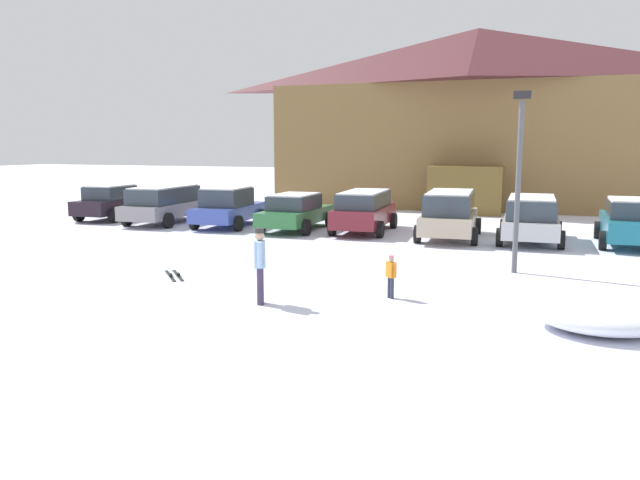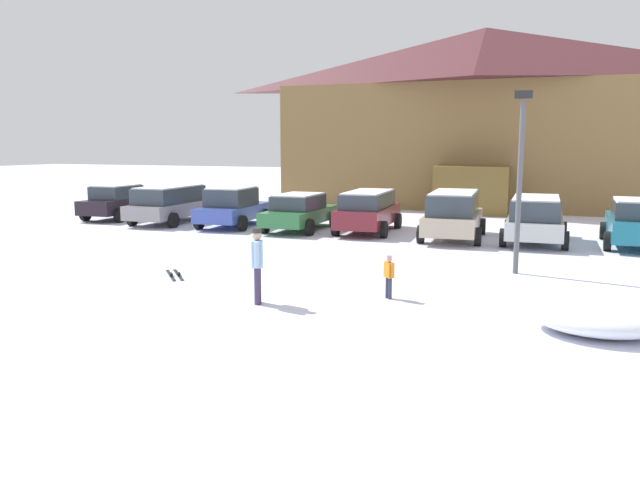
{
  "view_description": "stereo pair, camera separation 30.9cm",
  "coord_description": "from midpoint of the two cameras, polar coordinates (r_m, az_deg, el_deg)",
  "views": [
    {
      "loc": [
        7.17,
        -8.95,
        3.43
      ],
      "look_at": [
        1.39,
        6.41,
        0.93
      ],
      "focal_mm": 35.0,
      "sensor_mm": 36.0,
      "label": 1
    },
    {
      "loc": [
        7.45,
        -8.84,
        3.43
      ],
      "look_at": [
        1.39,
        6.41,
        0.93
      ],
      "focal_mm": 35.0,
      "sensor_mm": 36.0,
      "label": 2
    }
  ],
  "objects": [
    {
      "name": "parked_grey_wagon",
      "position": [
        28.47,
        -14.3,
        3.29
      ],
      "size": [
        2.44,
        4.89,
        1.65
      ],
      "color": "gray",
      "rests_on": "ground"
    },
    {
      "name": "pair_of_skis",
      "position": [
        16.99,
        -13.7,
        -3.16
      ],
      "size": [
        1.23,
        1.31,
        0.08
      ],
      "color": "black",
      "rests_on": "ground"
    },
    {
      "name": "skier_adult_in_blue_parka",
      "position": [
        13.57,
        -6.16,
        -1.96
      ],
      "size": [
        0.39,
        0.57,
        1.67
      ],
      "color": "#3C2E4B",
      "rests_on": "ground"
    },
    {
      "name": "parked_green_coupe",
      "position": [
        25.35,
        -2.57,
        2.63
      ],
      "size": [
        2.18,
        4.58,
        1.49
      ],
      "color": "#2C6C38",
      "rests_on": "ground"
    },
    {
      "name": "parked_maroon_van",
      "position": [
        24.83,
        3.7,
        2.77
      ],
      "size": [
        2.31,
        4.66,
        1.64
      ],
      "color": "maroon",
      "rests_on": "ground"
    },
    {
      "name": "skier_child_in_orange_jacket",
      "position": [
        14.13,
        5.88,
        -3.11
      ],
      "size": [
        0.29,
        0.27,
        0.99
      ],
      "color": "#30334C",
      "rests_on": "ground"
    },
    {
      "name": "parked_blue_hatchback",
      "position": [
        26.71,
        -8.7,
        3.01
      ],
      "size": [
        2.43,
        4.4,
        1.68
      ],
      "color": "#374BA3",
      "rests_on": "ground"
    },
    {
      "name": "plowed_snow_pile",
      "position": [
        12.7,
        23.67,
        -6.34
      ],
      "size": [
        2.42,
        1.93,
        0.61
      ],
      "primitive_type": "ellipsoid",
      "color": "white",
      "rests_on": "ground"
    },
    {
      "name": "parked_teal_hatchback",
      "position": [
        23.85,
        26.22,
        1.51
      ],
      "size": [
        2.1,
        4.46,
        1.64
      ],
      "color": "#1A6C83",
      "rests_on": "ground"
    },
    {
      "name": "parked_silver_wagon",
      "position": [
        23.32,
        18.37,
        1.96
      ],
      "size": [
        2.31,
        4.46,
        1.64
      ],
      "color": "#B5B9BB",
      "rests_on": "ground"
    },
    {
      "name": "ski_lodge",
      "position": [
        36.61,
        13.8,
        10.85
      ],
      "size": [
        22.33,
        9.93,
        9.8
      ],
      "color": "olive",
      "rests_on": "ground"
    },
    {
      "name": "parked_black_sedan",
      "position": [
        30.7,
        -18.73,
        3.32
      ],
      "size": [
        2.23,
        4.14,
        1.61
      ],
      "color": "black",
      "rests_on": "ground"
    },
    {
      "name": "parked_beige_suv",
      "position": [
        23.48,
        11.4,
        2.41
      ],
      "size": [
        2.44,
        4.75,
        1.76
      ],
      "color": "#B6A58C",
      "rests_on": "ground"
    },
    {
      "name": "ground",
      "position": [
        12.01,
        -18.21,
        -8.38
      ],
      "size": [
        160.0,
        160.0,
        0.0
      ],
      "primitive_type": "plane",
      "color": "silver"
    },
    {
      "name": "lamp_post",
      "position": [
        17.41,
        17.23,
        6.05
      ],
      "size": [
        0.44,
        0.24,
        4.83
      ],
      "color": "#515459",
      "rests_on": "ground"
    }
  ]
}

